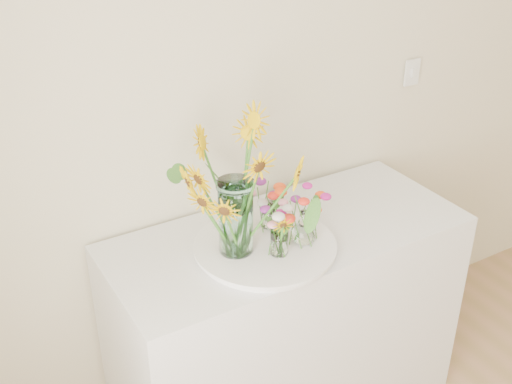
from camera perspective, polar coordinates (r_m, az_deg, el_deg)
counter at (r=2.72m, az=2.65°, el=-11.56°), size 1.40×0.60×0.90m
tray at (r=2.33m, az=0.81°, el=-5.00°), size 0.50×0.50×0.02m
mason_jar at (r=2.22m, az=-1.81°, el=-2.26°), size 0.16×0.16×0.28m
sunflower_bouquet at (r=2.15m, az=-1.86°, el=0.64°), size 0.89×0.89×0.54m
small_vase_a at (r=2.25m, az=2.08°, el=-4.44°), size 0.07×0.07×0.11m
wildflower_posy_a at (r=2.22m, az=2.10°, el=-3.47°), size 0.17×0.17×0.20m
small_vase_b at (r=2.31m, az=4.26°, el=-3.14°), size 0.11×0.11×0.13m
wildflower_posy_b at (r=2.29m, az=4.30°, el=-2.18°), size 0.23×0.23×0.22m
small_vase_c at (r=2.40m, az=1.21°, el=-2.11°), size 0.07×0.07×0.10m
wildflower_posy_c at (r=2.38m, az=1.22°, el=-1.18°), size 0.20×0.20×0.19m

